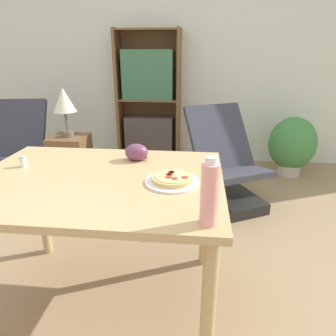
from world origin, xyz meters
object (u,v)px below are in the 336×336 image
Objects in this scene: table_lamp at (64,102)px; potted_plant_floor at (292,145)px; lounge_chair_near at (15,163)px; drink_bottle at (209,194)px; lounge_chair_far at (226,176)px; grape_bunch at (136,152)px; salt_shaker at (23,161)px; side_table at (72,165)px; bookshelf at (149,105)px; pizza_on_plate at (172,180)px.

table_lamp reaches higher than potted_plant_floor.
lounge_chair_near is at bearing -179.84° from table_lamp.
drink_bottle is 2.70m from potted_plant_floor.
drink_bottle is 0.27× the size of lounge_chair_far.
salt_shaker is at bearing -164.05° from grape_bunch.
grape_bunch is 0.19× the size of potted_plant_floor.
grape_bunch is 1.42m from table_lamp.
drink_bottle is 4.24× the size of salt_shaker.
potted_plant_floor is at bearing 17.22° from side_table.
grape_bunch is 0.08× the size of bookshelf.
drink_bottle is at bearing -52.49° from lounge_chair_near.
table_lamp is (-0.62, -0.98, 0.18)m from bookshelf.
grape_bunch is 0.22× the size of side_table.
lounge_chair_far is (1.18, 1.15, -0.51)m from salt_shaker.
grape_bunch is 1.27m from lounge_chair_far.
lounge_chair_near reaches higher than pizza_on_plate.
lounge_chair_far is 0.59× the size of bookshelf.
table_lamp is at bearing 129.27° from grape_bunch.
bookshelf is at bearing 103.65° from drink_bottle.
salt_shaker is 0.06× the size of lounge_chair_far.
pizza_on_plate is 0.82m from salt_shaker.
bookshelf reaches higher than lounge_chair_far.
grape_bunch is at bearing -127.81° from potted_plant_floor.
salt_shaker is at bearing 171.19° from pizza_on_plate.
side_table is at bearing 148.61° from lounge_chair_far.
salt_shaker reaches higher than side_table.
side_table is at bearing -122.31° from bookshelf.
pizza_on_plate is 0.27× the size of lounge_chair_far.
lounge_chair_near reaches higher than potted_plant_floor.
lounge_chair_far is at bearing 44.21° from salt_shaker.
grape_bunch is at bearing 128.14° from pizza_on_plate.
bookshelf is (0.30, 2.25, -0.07)m from salt_shaker.
pizza_on_plate is 0.16× the size of bookshelf.
pizza_on_plate is at bearing -50.96° from side_table.
drink_bottle is at bearing -76.35° from bookshelf.
grape_bunch reaches higher than potted_plant_floor.
side_table is (-0.90, 1.10, -0.52)m from grape_bunch.
bookshelf is 1.74m from potted_plant_floor.
lounge_chair_near is (-1.72, 1.38, -0.50)m from pizza_on_plate.
bookshelf is 1.24m from side_table.
lounge_chair_near is at bearing -166.14° from potted_plant_floor.
pizza_on_plate reaches higher than potted_plant_floor.
drink_bottle is 1.08m from salt_shaker.
lounge_chair_near reaches higher than side_table.
grape_bunch is 0.15× the size of lounge_chair_near.
lounge_chair_far is 1.63m from table_lamp.
lounge_chair_near is 1.63m from bookshelf.
bookshelf is (-0.66, 2.71, -0.16)m from drink_bottle.
grape_bunch reaches higher than side_table.
pizza_on_plate is at bearing -50.96° from table_lamp.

